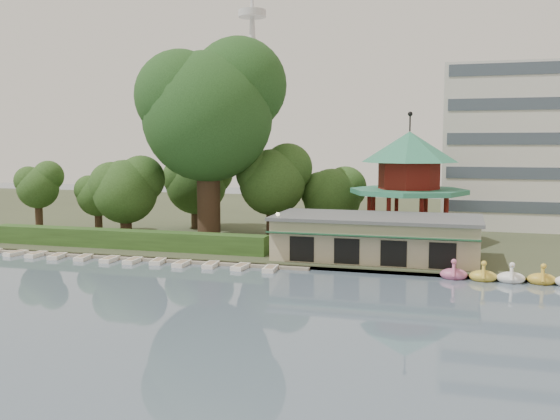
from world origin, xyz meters
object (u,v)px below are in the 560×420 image
at_px(dock, 135,258).
at_px(boathouse, 376,237).
at_px(pavilion, 409,176).
at_px(big_tree, 210,106).

distance_m(dock, boathouse, 22.62).
relative_size(pavilion, big_tree, 0.61).
distance_m(boathouse, big_tree, 23.40).
xyz_separation_m(boathouse, pavilion, (2.00, 10.03, 5.11)).
bearing_deg(pavilion, big_tree, -169.72).
distance_m(pavilion, big_tree, 22.38).
bearing_deg(dock, big_tree, 73.87).
relative_size(dock, big_tree, 1.55).
bearing_deg(big_tree, dock, -106.13).
distance_m(dock, pavilion, 29.14).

